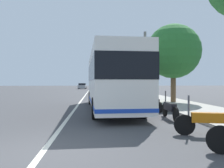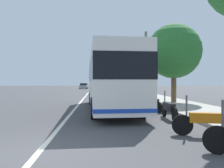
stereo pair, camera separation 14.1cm
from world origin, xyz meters
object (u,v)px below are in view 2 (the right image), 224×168
at_px(car_ahead_same_lane, 84,86).
at_px(motorcycle_angled, 169,109).
at_px(motorcycle_nearest_curb, 153,103).
at_px(car_behind_bus, 102,90).
at_px(car_far_distant, 99,87).
at_px(utility_pole, 146,65).
at_px(motorcycle_mid_row, 210,121).
at_px(roadside_tree_mid_block, 174,51).
at_px(coach_bus, 110,78).

bearing_deg(car_ahead_same_lane, motorcycle_angled, 10.87).
bearing_deg(car_ahead_same_lane, motorcycle_nearest_curb, 11.28).
bearing_deg(car_ahead_same_lane, car_behind_bus, 11.30).
xyz_separation_m(car_far_distant, utility_pole, (-25.48, -5.08, 2.94)).
bearing_deg(car_ahead_same_lane, motorcycle_mid_row, 10.64).
height_order(motorcycle_nearest_curb, car_ahead_same_lane, car_ahead_same_lane).
bearing_deg(utility_pole, motorcycle_mid_row, 174.03).
xyz_separation_m(motorcycle_angled, car_ahead_same_lane, (49.31, 6.70, 0.22)).
xyz_separation_m(motorcycle_nearest_curb, roadside_tree_mid_block, (4.57, -2.81, 3.65)).
height_order(motorcycle_nearest_curb, utility_pole, utility_pole).
xyz_separation_m(motorcycle_mid_row, motorcycle_nearest_curb, (6.18, 0.28, -0.01)).
height_order(motorcycle_mid_row, roadside_tree_mid_block, roadside_tree_mid_block).
bearing_deg(motorcycle_angled, car_far_distant, 5.39).
xyz_separation_m(coach_bus, motorcycle_angled, (-3.87, -2.46, -1.46)).
height_order(coach_bus, motorcycle_angled, coach_bus).
distance_m(motorcycle_mid_row, roadside_tree_mid_block, 11.62).
distance_m(coach_bus, car_behind_bus, 17.08).
relative_size(motorcycle_angled, roadside_tree_mid_block, 0.37).
bearing_deg(car_far_distant, car_behind_bus, -176.44).
bearing_deg(motorcycle_angled, motorcycle_nearest_curb, 2.17).
xyz_separation_m(car_behind_bus, car_ahead_same_lane, (28.41, 4.08, 0.02)).
height_order(motorcycle_mid_row, motorcycle_angled, motorcycle_mid_row).
distance_m(motorcycle_angled, car_behind_bus, 21.07).
xyz_separation_m(coach_bus, car_far_distant, (36.43, 0.49, -1.22)).
xyz_separation_m(motorcycle_angled, car_behind_bus, (20.90, 2.62, 0.20)).
bearing_deg(coach_bus, motorcycle_nearest_curb, -115.41).
xyz_separation_m(motorcycle_mid_row, car_far_distant, (43.61, 3.19, 0.24)).
xyz_separation_m(car_behind_bus, utility_pole, (-6.09, -4.76, 2.97)).
height_order(motorcycle_angled, car_behind_bus, car_behind_bus).
bearing_deg(car_behind_bus, motorcycle_mid_row, -174.95).
relative_size(coach_bus, motorcycle_nearest_curb, 5.27).
relative_size(motorcycle_mid_row, car_ahead_same_lane, 0.52).
bearing_deg(car_behind_bus, motorcycle_angled, -174.53).
bearing_deg(motorcycle_mid_row, car_ahead_same_lane, -69.52).
height_order(coach_bus, motorcycle_nearest_curb, coach_bus).
xyz_separation_m(coach_bus, utility_pole, (10.95, -4.59, 1.72)).
bearing_deg(coach_bus, motorcycle_mid_row, -162.15).
bearing_deg(car_far_distant, motorcycle_nearest_curb, -172.98).
bearing_deg(motorcycle_mid_row, roadside_tree_mid_block, -90.28).
distance_m(motorcycle_mid_row, car_far_distant, 43.73).
distance_m(car_far_distant, car_ahead_same_lane, 9.76).
xyz_separation_m(motorcycle_angled, roadside_tree_mid_block, (7.43, -2.77, 3.64)).
bearing_deg(motorcycle_nearest_curb, motorcycle_angled, 168.74).
height_order(motorcycle_mid_row, utility_pole, utility_pole).
height_order(coach_bus, utility_pole, utility_pole).
distance_m(coach_bus, roadside_tree_mid_block, 6.69).
distance_m(coach_bus, utility_pole, 12.00).
bearing_deg(motorcycle_angled, car_behind_bus, 8.36).
bearing_deg(utility_pole, roadside_tree_mid_block, -175.09).
height_order(motorcycle_nearest_curb, car_behind_bus, car_behind_bus).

